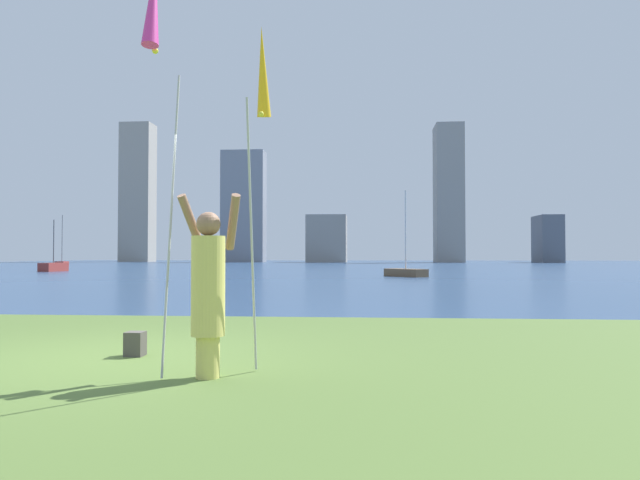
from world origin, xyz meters
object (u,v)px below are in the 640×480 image
Objects in this scene: sailboat_1 at (406,272)px; sailboat_5 at (208,253)px; person at (208,287)px; sailboat_4 at (62,263)px; kite_flag_right at (262,81)px; sailboat_2 at (53,267)px; bag at (135,344)px; kite_flag_left at (154,18)px.

sailboat_5 is at bearing 130.15° from sailboat_1.
sailboat_4 is (-31.23, 54.63, -0.59)m from person.
kite_flag_right is 41.41m from sailboat_2.
person is at bearing -60.24° from sailboat_4.
sailboat_4 reaches higher than sailboat_5.
sailboat_4 reaches higher than kite_flag_right.
person is 1.85m from bag.
sailboat_1 is 26.15m from sailboat_5.
kite_flag_right is at bearing 51.94° from kite_flag_left.
sailboat_1 is (5.03, 26.14, 0.13)m from bag.
bag is at bearing 163.35° from kite_flag_right.
sailboat_2 is 14.44m from sailboat_5.
kite_flag_right reaches higher than person.
sailboat_1 is 1.27× the size of sailboat_2.
person is at bearing 44.55° from kite_flag_left.
person reaches higher than bag.
bag is at bearing -100.89° from sailboat_1.
sailboat_1 reaches higher than kite_flag_right.
sailboat_1 is at bearing -49.85° from sailboat_5.
kite_flag_right is 48.54m from sailboat_5.
kite_flag_left reaches higher than sailboat_2.
person is 62.93m from sailboat_4.
kite_flag_left is 3.77m from bag.
bag is (-0.80, 1.57, -3.33)m from kite_flag_left.
sailboat_1 is at bearing -18.24° from sailboat_2.
person is 0.33× the size of sailboat_4.
kite_flag_left reaches higher than person.
sailboat_5 is (18.19, -7.37, 1.03)m from sailboat_4.
sailboat_5 is at bearing 104.38° from bag.
kite_flag_right is at bearing -73.88° from sailboat_5.
sailboat_4 reaches higher than person.
sailboat_2 is (-20.34, 34.49, 0.19)m from bag.
sailboat_1 is (3.38, 26.63, -2.90)m from kite_flag_right.
sailboat_1 is at bearing 83.93° from person.
bag is 47.61m from sailboat_5.
kite_flag_right is 0.98× the size of sailboat_2.
sailboat_1 is 26.71m from sailboat_2.
sailboat_5 is at bearing 107.29° from person.
sailboat_1 is 1.30× the size of sailboat_5.
sailboat_2 is (-21.98, 34.98, -2.84)m from kite_flag_right.
sailboat_1 is at bearing 81.33° from kite_flag_left.
sailboat_5 is (-13.47, 46.60, -1.83)m from kite_flag_right.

